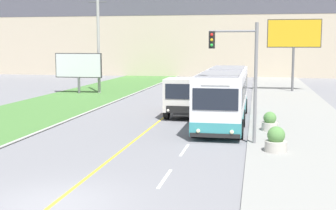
{
  "coord_description": "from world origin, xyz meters",
  "views": [
    {
      "loc": [
        5.86,
        -12.56,
        4.71
      ],
      "look_at": [
        1.1,
        12.52,
        1.4
      ],
      "focal_mm": 50.0,
      "sensor_mm": 36.0,
      "label": 1
    }
  ],
  "objects_px": {
    "city_bus": "(224,96)",
    "utility_pole_far": "(98,41)",
    "traffic_light_mast": "(242,67)",
    "planter_round_near": "(276,141)",
    "dump_truck": "(187,97)",
    "billboard_small": "(78,66)",
    "billboard_large": "(294,36)",
    "planter_round_second": "(270,122)"
  },
  "relations": [
    {
      "from": "planter_round_second",
      "to": "billboard_large",
      "type": "bearing_deg",
      "value": 82.96
    },
    {
      "from": "dump_truck",
      "to": "utility_pole_far",
      "type": "xyz_separation_m",
      "value": [
        -10.63,
        13.52,
        3.72
      ]
    },
    {
      "from": "billboard_large",
      "to": "billboard_small",
      "type": "relative_size",
      "value": 1.55
    },
    {
      "from": "planter_round_near",
      "to": "traffic_light_mast",
      "type": "bearing_deg",
      "value": 134.18
    },
    {
      "from": "city_bus",
      "to": "planter_round_near",
      "type": "bearing_deg",
      "value": -70.49
    },
    {
      "from": "utility_pole_far",
      "to": "planter_round_near",
      "type": "xyz_separation_m",
      "value": [
        15.96,
        -22.94,
        -4.45
      ]
    },
    {
      "from": "city_bus",
      "to": "planter_round_near",
      "type": "xyz_separation_m",
      "value": [
        2.8,
        -7.9,
        -1.06
      ]
    },
    {
      "from": "dump_truck",
      "to": "traffic_light_mast",
      "type": "xyz_separation_m",
      "value": [
        3.73,
        -7.78,
        2.35
      ]
    },
    {
      "from": "planter_round_second",
      "to": "dump_truck",
      "type": "bearing_deg",
      "value": 140.3
    },
    {
      "from": "dump_truck",
      "to": "planter_round_second",
      "type": "xyz_separation_m",
      "value": [
        5.2,
        -4.31,
        -0.76
      ]
    },
    {
      "from": "utility_pole_far",
      "to": "city_bus",
      "type": "bearing_deg",
      "value": -48.81
    },
    {
      "from": "traffic_light_mast",
      "to": "billboard_small",
      "type": "distance_m",
      "value": 26.09
    },
    {
      "from": "dump_truck",
      "to": "utility_pole_far",
      "type": "bearing_deg",
      "value": 128.19
    },
    {
      "from": "city_bus",
      "to": "utility_pole_far",
      "type": "relative_size",
      "value": 1.28
    },
    {
      "from": "billboard_large",
      "to": "planter_round_near",
      "type": "xyz_separation_m",
      "value": [
        -2.64,
        -27.59,
        -4.96
      ]
    },
    {
      "from": "dump_truck",
      "to": "billboard_large",
      "type": "distance_m",
      "value": 20.29
    },
    {
      "from": "dump_truck",
      "to": "billboard_small",
      "type": "height_order",
      "value": "billboard_small"
    },
    {
      "from": "billboard_small",
      "to": "planter_round_second",
      "type": "distance_m",
      "value": 24.57
    },
    {
      "from": "dump_truck",
      "to": "planter_round_second",
      "type": "distance_m",
      "value": 6.8
    },
    {
      "from": "billboard_small",
      "to": "planter_round_near",
      "type": "distance_m",
      "value": 28.43
    },
    {
      "from": "utility_pole_far",
      "to": "planter_round_near",
      "type": "height_order",
      "value": "utility_pole_far"
    },
    {
      "from": "billboard_large",
      "to": "planter_round_second",
      "type": "bearing_deg",
      "value": -97.04
    },
    {
      "from": "dump_truck",
      "to": "billboard_large",
      "type": "height_order",
      "value": "billboard_large"
    },
    {
      "from": "traffic_light_mast",
      "to": "planter_round_near",
      "type": "xyz_separation_m",
      "value": [
        1.6,
        -1.64,
        -3.08
      ]
    },
    {
      "from": "billboard_small",
      "to": "planter_round_second",
      "type": "bearing_deg",
      "value": -44.03
    },
    {
      "from": "planter_round_second",
      "to": "city_bus",
      "type": "bearing_deg",
      "value": 133.7
    },
    {
      "from": "utility_pole_far",
      "to": "billboard_small",
      "type": "distance_m",
      "value": 3.07
    },
    {
      "from": "city_bus",
      "to": "utility_pole_far",
      "type": "bearing_deg",
      "value": 131.19
    },
    {
      "from": "billboard_large",
      "to": "billboard_small",
      "type": "distance_m",
      "value": 21.3
    },
    {
      "from": "dump_truck",
      "to": "billboard_small",
      "type": "relative_size",
      "value": 1.39
    },
    {
      "from": "traffic_light_mast",
      "to": "city_bus",
      "type": "bearing_deg",
      "value": 100.89
    },
    {
      "from": "dump_truck",
      "to": "city_bus",
      "type": "bearing_deg",
      "value": -31.04
    },
    {
      "from": "traffic_light_mast",
      "to": "planter_round_near",
      "type": "relative_size",
      "value": 5.14
    },
    {
      "from": "city_bus",
      "to": "dump_truck",
      "type": "relative_size",
      "value": 1.97
    },
    {
      "from": "dump_truck",
      "to": "utility_pole_far",
      "type": "distance_m",
      "value": 17.6
    },
    {
      "from": "planter_round_near",
      "to": "planter_round_second",
      "type": "xyz_separation_m",
      "value": [
        -0.13,
        5.11,
        -0.04
      ]
    },
    {
      "from": "traffic_light_mast",
      "to": "billboard_large",
      "type": "bearing_deg",
      "value": 80.72
    },
    {
      "from": "city_bus",
      "to": "planter_round_near",
      "type": "height_order",
      "value": "city_bus"
    },
    {
      "from": "utility_pole_far",
      "to": "billboard_large",
      "type": "bearing_deg",
      "value": 14.05
    },
    {
      "from": "utility_pole_far",
      "to": "billboard_large",
      "type": "xyz_separation_m",
      "value": [
        18.61,
        4.66,
        0.51
      ]
    },
    {
      "from": "city_bus",
      "to": "planter_round_second",
      "type": "bearing_deg",
      "value": -46.3
    },
    {
      "from": "planter_round_near",
      "to": "city_bus",
      "type": "bearing_deg",
      "value": 109.51
    }
  ]
}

